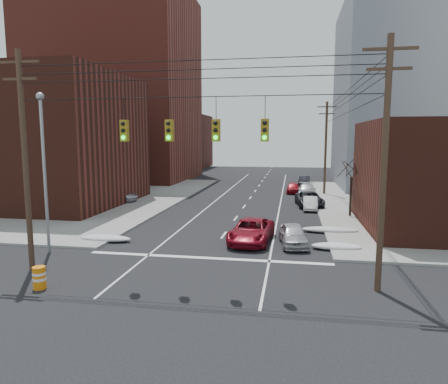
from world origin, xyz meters
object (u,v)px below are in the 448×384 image
at_px(parked_car_f, 304,180).
at_px(construction_barrel, 39,277).
at_px(parked_car_a, 293,235).
at_px(parked_car_b, 310,203).
at_px(lot_car_b, 115,195).
at_px(lot_car_c, 63,200).
at_px(red_pickup, 251,231).
at_px(parked_car_e, 293,188).
at_px(parked_car_d, 307,190).
at_px(lot_car_d, 97,193).
at_px(parked_car_c, 309,199).
at_px(lot_car_a, 101,194).

distance_m(parked_car_f, construction_barrel, 45.54).
bearing_deg(parked_car_a, parked_car_b, 75.98).
height_order(parked_car_a, parked_car_b, parked_car_a).
bearing_deg(lot_car_b, lot_car_c, 140.83).
relative_size(parked_car_f, lot_car_c, 0.87).
height_order(red_pickup, parked_car_f, red_pickup).
bearing_deg(parked_car_f, parked_car_e, -92.09).
height_order(red_pickup, construction_barrel, red_pickup).
xyz_separation_m(parked_car_b, parked_car_f, (0.00, 21.11, 0.01)).
xyz_separation_m(parked_car_a, parked_car_d, (1.60, 21.99, 0.05)).
relative_size(red_pickup, lot_car_c, 1.23).
relative_size(parked_car_a, lot_car_d, 1.07).
height_order(parked_car_b, parked_car_f, parked_car_f).
height_order(parked_car_c, construction_barrel, parked_car_c).
height_order(parked_car_c, parked_car_d, parked_car_d).
bearing_deg(construction_barrel, parked_car_d, 67.67).
relative_size(parked_car_a, parked_car_d, 0.79).
height_order(parked_car_a, lot_car_b, lot_car_b).
bearing_deg(lot_car_c, red_pickup, -99.32).
height_order(parked_car_e, parked_car_f, parked_car_e).
distance_m(parked_car_c, lot_car_a, 21.98).
xyz_separation_m(lot_car_a, construction_barrel, (9.07, -24.03, -0.29)).
height_order(parked_car_f, lot_car_a, lot_car_a).
bearing_deg(lot_car_a, parked_car_b, -75.58).
relative_size(parked_car_b, parked_car_e, 0.97).
distance_m(parked_car_c, lot_car_d, 22.91).
xyz_separation_m(red_pickup, lot_car_d, (-18.61, 15.00, 0.04)).
bearing_deg(lot_car_a, parked_car_d, -53.23).
bearing_deg(lot_car_c, parked_car_b, -65.12).
bearing_deg(red_pickup, parked_car_a, -3.20).
xyz_separation_m(parked_car_a, construction_barrel, (-11.30, -9.41, -0.16)).
bearing_deg(construction_barrel, lot_car_a, 110.68).
xyz_separation_m(red_pickup, lot_car_a, (-17.67, 14.25, 0.06)).
relative_size(parked_car_b, lot_car_c, 0.85).
relative_size(red_pickup, parked_car_e, 1.40).
bearing_deg(lot_car_c, parked_car_e, -38.96).
relative_size(parked_car_e, lot_car_b, 0.80).
xyz_separation_m(parked_car_c, parked_car_f, (0.00, 19.19, -0.10)).
distance_m(parked_car_d, lot_car_c, 26.46).
bearing_deg(red_pickup, lot_car_c, 158.43).
bearing_deg(red_pickup, parked_car_e, 88.44).
relative_size(parked_car_d, lot_car_c, 1.16).
xyz_separation_m(red_pickup, parked_car_d, (4.30, 21.61, -0.01)).
bearing_deg(parked_car_d, parked_car_c, -90.51).
bearing_deg(parked_car_a, parked_car_f, 80.24).
height_order(parked_car_d, lot_car_d, parked_car_d).
bearing_deg(parked_car_d, parked_car_a, -94.67).
relative_size(parked_car_c, lot_car_b, 1.09).
bearing_deg(lot_car_a, lot_car_b, -90.02).
bearing_deg(parked_car_d, red_pickup, -101.76).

